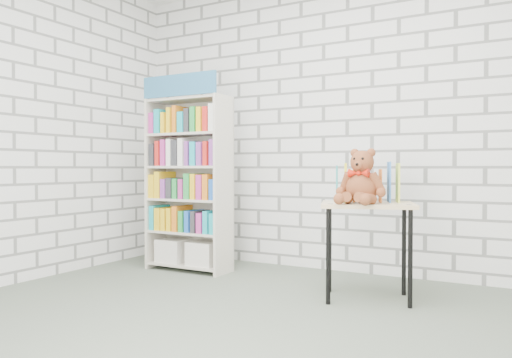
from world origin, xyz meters
The scene contains 6 objects.
ground centered at (0.00, 0.00, 0.00)m, with size 4.50×4.50×0.00m, color #515A4C.
room_shell centered at (0.00, 0.00, 1.78)m, with size 4.52×4.02×2.81m.
bookshelf centered at (-1.32, 1.36, 0.83)m, with size 0.81×0.31×1.81m.
display_table centered at (0.45, 1.13, 0.61)m, with size 0.77×0.64×0.71m.
table_books centered at (0.41, 1.23, 0.84)m, with size 0.50×0.34×0.27m.
teddy_bear centered at (0.43, 1.01, 0.86)m, with size 0.37×0.34×0.39m.
Camera 1 is at (1.49, -2.43, 0.96)m, focal length 35.00 mm.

